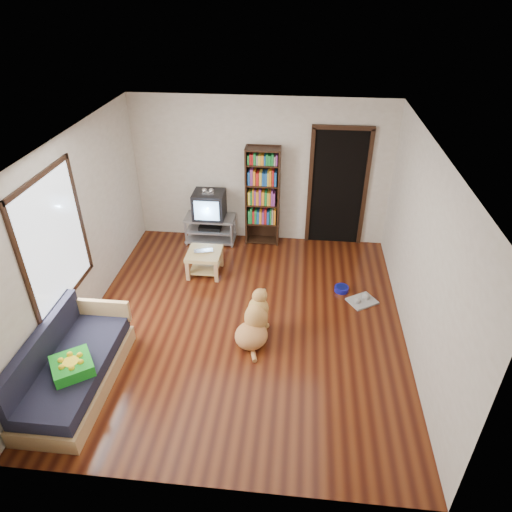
# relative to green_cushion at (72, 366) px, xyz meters

# --- Properties ---
(ground) EXTENTS (5.00, 5.00, 0.00)m
(ground) POSITION_rel_green_cushion_xyz_m (1.75, 1.54, -0.49)
(ground) COLOR #5A260F
(ground) RESTS_ON ground
(ceiling) EXTENTS (5.00, 5.00, 0.00)m
(ceiling) POSITION_rel_green_cushion_xyz_m (1.75, 1.54, 2.11)
(ceiling) COLOR white
(ceiling) RESTS_ON ground
(wall_back) EXTENTS (4.50, 0.00, 4.50)m
(wall_back) POSITION_rel_green_cushion_xyz_m (1.75, 4.04, 0.81)
(wall_back) COLOR beige
(wall_back) RESTS_ON ground
(wall_front) EXTENTS (4.50, 0.00, 4.50)m
(wall_front) POSITION_rel_green_cushion_xyz_m (1.75, -0.96, 0.81)
(wall_front) COLOR beige
(wall_front) RESTS_ON ground
(wall_left) EXTENTS (0.00, 5.00, 5.00)m
(wall_left) POSITION_rel_green_cushion_xyz_m (-0.50, 1.54, 0.81)
(wall_left) COLOR beige
(wall_left) RESTS_ON ground
(wall_right) EXTENTS (0.00, 5.00, 5.00)m
(wall_right) POSITION_rel_green_cushion_xyz_m (4.00, 1.54, 0.81)
(wall_right) COLOR beige
(wall_right) RESTS_ON ground
(green_cushion) EXTENTS (0.60, 0.60, 0.14)m
(green_cushion) POSITION_rel_green_cushion_xyz_m (0.00, 0.00, 0.00)
(green_cushion) COLOR #1C9A21
(green_cushion) RESTS_ON sofa
(laptop) EXTENTS (0.35, 0.27, 0.02)m
(laptop) POSITION_rel_green_cushion_xyz_m (0.95, 2.70, -0.08)
(laptop) COLOR silver
(laptop) RESTS_ON coffee_table
(dog_bowl) EXTENTS (0.22, 0.22, 0.08)m
(dog_bowl) POSITION_rel_green_cushion_xyz_m (3.19, 2.45, -0.45)
(dog_bowl) COLOR navy
(dog_bowl) RESTS_ON ground
(grey_rag) EXTENTS (0.51, 0.48, 0.03)m
(grey_rag) POSITION_rel_green_cushion_xyz_m (3.49, 2.20, -0.48)
(grey_rag) COLOR #A7A7A7
(grey_rag) RESTS_ON ground
(window) EXTENTS (0.03, 1.46, 1.70)m
(window) POSITION_rel_green_cushion_xyz_m (-0.48, 1.04, 1.01)
(window) COLOR white
(window) RESTS_ON wall_left
(doorway) EXTENTS (1.03, 0.05, 2.19)m
(doorway) POSITION_rel_green_cushion_xyz_m (3.10, 4.02, 0.63)
(doorway) COLOR black
(doorway) RESTS_ON wall_back
(tv_stand) EXTENTS (0.90, 0.45, 0.50)m
(tv_stand) POSITION_rel_green_cushion_xyz_m (0.85, 3.79, -0.22)
(tv_stand) COLOR #99999E
(tv_stand) RESTS_ON ground
(crt_tv) EXTENTS (0.55, 0.52, 0.58)m
(crt_tv) POSITION_rel_green_cushion_xyz_m (0.85, 3.81, 0.25)
(crt_tv) COLOR black
(crt_tv) RESTS_ON tv_stand
(bookshelf) EXTENTS (0.60, 0.30, 1.80)m
(bookshelf) POSITION_rel_green_cushion_xyz_m (1.80, 3.89, 0.51)
(bookshelf) COLOR black
(bookshelf) RESTS_ON ground
(sofa) EXTENTS (0.80, 1.80, 0.80)m
(sofa) POSITION_rel_green_cushion_xyz_m (-0.12, 0.16, -0.23)
(sofa) COLOR tan
(sofa) RESTS_ON ground
(coffee_table) EXTENTS (0.55, 0.55, 0.40)m
(coffee_table) POSITION_rel_green_cushion_xyz_m (0.95, 2.73, -0.21)
(coffee_table) COLOR #D1B96B
(coffee_table) RESTS_ON ground
(dog) EXTENTS (0.55, 0.87, 0.71)m
(dog) POSITION_rel_green_cushion_xyz_m (1.95, 1.23, -0.23)
(dog) COLOR #BF8649
(dog) RESTS_ON ground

